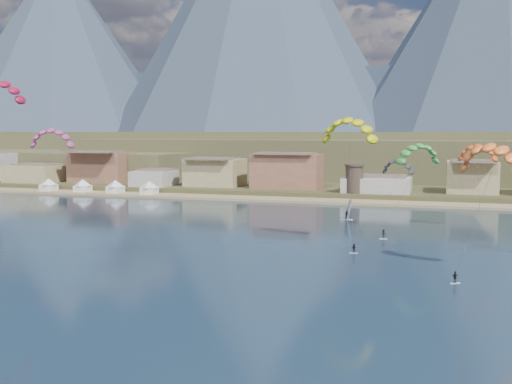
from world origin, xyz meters
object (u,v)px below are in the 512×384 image
watchtower (354,178)px  kitesurfer_orange (492,154)px  kitesurfer_yellow (349,127)px  kitesurfer_green (418,151)px  windsurfer (347,213)px

watchtower → kitesurfer_orange: 92.38m
kitesurfer_yellow → kitesurfer_orange: 27.74m
kitesurfer_orange → kitesurfer_yellow: bearing=145.6°
kitesurfer_yellow → kitesurfer_green: size_ratio=1.14×
windsurfer → kitesurfer_orange: bearing=-59.0°
kitesurfer_yellow → kitesurfer_green: kitesurfer_yellow is taller
kitesurfer_yellow → kitesurfer_orange: size_ratio=1.17×
kitesurfer_green → windsurfer: bearing=146.8°
kitesurfer_yellow → kitesurfer_green: (11.12, 19.48, -4.85)m
kitesurfer_green → windsurfer: (-15.66, 10.26, -14.59)m
kitesurfer_orange → windsurfer: size_ratio=4.30×
kitesurfer_yellow → kitesurfer_green: bearing=60.3°
watchtower → kitesurfer_green: kitesurfer_green is taller
kitesurfer_orange → kitesurfer_green: kitesurfer_orange is taller
kitesurfer_green → kitesurfer_yellow: bearing=-119.7°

